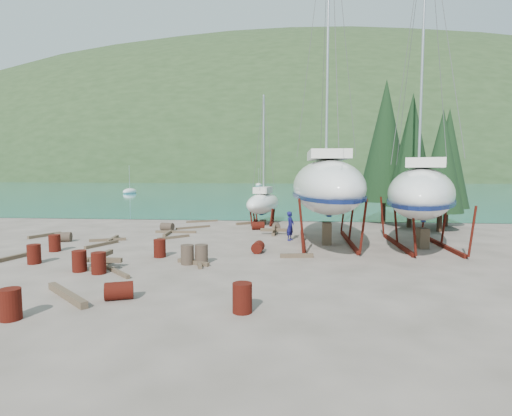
# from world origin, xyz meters

# --- Properties ---
(ground) EXTENTS (600.00, 600.00, 0.00)m
(ground) POSITION_xyz_m (0.00, 0.00, 0.00)
(ground) COLOR #5A5047
(ground) RESTS_ON ground
(bay_water) EXTENTS (700.00, 700.00, 0.00)m
(bay_water) POSITION_xyz_m (0.00, 315.00, 0.01)
(bay_water) COLOR teal
(bay_water) RESTS_ON ground
(far_hill) EXTENTS (800.00, 360.00, 110.00)m
(far_hill) POSITION_xyz_m (0.00, 320.00, 0.00)
(far_hill) COLOR #24361B
(far_hill) RESTS_ON ground
(far_house_left) EXTENTS (6.60, 5.60, 5.60)m
(far_house_left) POSITION_xyz_m (-60.00, 190.00, 2.92)
(far_house_left) COLOR beige
(far_house_left) RESTS_ON ground
(far_house_center) EXTENTS (6.60, 5.60, 5.60)m
(far_house_center) POSITION_xyz_m (-20.00, 190.00, 2.92)
(far_house_center) COLOR beige
(far_house_center) RESTS_ON ground
(far_house_right) EXTENTS (6.60, 5.60, 5.60)m
(far_house_right) POSITION_xyz_m (30.00, 190.00, 2.92)
(far_house_right) COLOR beige
(far_house_right) RESTS_ON ground
(cypress_near_right) EXTENTS (3.60, 3.60, 10.00)m
(cypress_near_right) POSITION_xyz_m (12.50, 12.00, 5.79)
(cypress_near_right) COLOR black
(cypress_near_right) RESTS_ON ground
(cypress_mid_right) EXTENTS (3.06, 3.06, 8.50)m
(cypress_mid_right) POSITION_xyz_m (14.00, 10.00, 4.92)
(cypress_mid_right) COLOR black
(cypress_mid_right) RESTS_ON ground
(cypress_back_left) EXTENTS (4.14, 4.14, 11.50)m
(cypress_back_left) POSITION_xyz_m (11.00, 14.00, 6.66)
(cypress_back_left) COLOR black
(cypress_back_left) RESTS_ON ground
(cypress_far_right) EXTENTS (3.24, 3.24, 9.00)m
(cypress_far_right) POSITION_xyz_m (15.50, 13.00, 5.21)
(cypress_far_right) COLOR black
(cypress_far_right) RESTS_ON ground
(moored_boat_left) EXTENTS (2.00, 5.00, 6.05)m
(moored_boat_left) POSITION_xyz_m (-30.00, 60.00, 0.39)
(moored_boat_left) COLOR white
(moored_boat_left) RESTS_ON ground
(moored_boat_mid) EXTENTS (2.00, 5.00, 6.05)m
(moored_boat_mid) POSITION_xyz_m (10.00, 80.00, 0.39)
(moored_boat_mid) COLOR white
(moored_boat_mid) RESTS_ON ground
(moored_boat_far) EXTENTS (2.00, 5.00, 6.05)m
(moored_boat_far) POSITION_xyz_m (-8.00, 110.00, 0.39)
(moored_boat_far) COLOR white
(moored_boat_far) RESTS_ON ground
(large_sailboat_near) EXTENTS (4.15, 13.34, 20.87)m
(large_sailboat_near) POSITION_xyz_m (5.72, 4.67, 3.36)
(large_sailboat_near) COLOR white
(large_sailboat_near) RESTS_ON ground
(large_sailboat_far) EXTENTS (6.75, 12.23, 18.57)m
(large_sailboat_far) POSITION_xyz_m (10.86, 3.96, 3.03)
(large_sailboat_far) COLOR white
(large_sailboat_far) RESTS_ON ground
(small_sailboat_shore) EXTENTS (3.20, 6.74, 10.37)m
(small_sailboat_shore) POSITION_xyz_m (1.31, 13.25, 1.72)
(small_sailboat_shore) COLOR white
(small_sailboat_shore) RESTS_ON ground
(worker) EXTENTS (0.64, 0.76, 1.77)m
(worker) POSITION_xyz_m (3.62, 5.21, 0.89)
(worker) COLOR #12114D
(worker) RESTS_ON ground
(drum_0) EXTENTS (0.58, 0.58, 0.88)m
(drum_0) POSITION_xyz_m (-7.83, -2.26, 0.44)
(drum_0) COLOR maroon
(drum_0) RESTS_ON ground
(drum_3) EXTENTS (0.58, 0.58, 0.88)m
(drum_3) POSITION_xyz_m (-3.97, -8.85, 0.44)
(drum_3) COLOR maroon
(drum_3) RESTS_ON ground
(drum_4) EXTENTS (1.00, 0.78, 0.58)m
(drum_4) POSITION_xyz_m (1.23, 9.65, 0.29)
(drum_4) COLOR maroon
(drum_4) RESTS_ON ground
(drum_5) EXTENTS (0.58, 0.58, 0.88)m
(drum_5) POSITION_xyz_m (-0.28, -1.55, 0.44)
(drum_5) COLOR #2D2823
(drum_5) RESTS_ON ground
(drum_6) EXTENTS (0.64, 0.92, 0.58)m
(drum_6) POSITION_xyz_m (2.01, 1.26, 0.29)
(drum_6) COLOR maroon
(drum_6) RESTS_ON ground
(drum_7) EXTENTS (0.58, 0.58, 0.88)m
(drum_7) POSITION_xyz_m (2.39, -7.63, 0.44)
(drum_7) COLOR maroon
(drum_7) RESTS_ON ground
(drum_8) EXTENTS (0.58, 0.58, 0.88)m
(drum_8) POSITION_xyz_m (-8.62, 0.55, 0.44)
(drum_8) COLOR maroon
(drum_8) RESTS_ON ground
(drum_9) EXTENTS (0.98, 0.75, 0.58)m
(drum_9) POSITION_xyz_m (-5.17, 8.48, 0.29)
(drum_9) COLOR #2D2823
(drum_9) RESTS_ON ground
(drum_10) EXTENTS (0.58, 0.58, 0.88)m
(drum_10) POSITION_xyz_m (-5.02, -3.42, 0.44)
(drum_10) COLOR maroon
(drum_10) RESTS_ON ground
(drum_11) EXTENTS (0.65, 0.93, 0.58)m
(drum_11) POSITION_xyz_m (2.58, 9.23, 0.29)
(drum_11) COLOR #2D2823
(drum_11) RESTS_ON ground
(drum_12) EXTENTS (1.03, 0.86, 0.58)m
(drum_12) POSITION_xyz_m (-1.74, -6.83, 0.29)
(drum_12) COLOR maroon
(drum_12) RESTS_ON ground
(drum_13) EXTENTS (0.58, 0.58, 0.88)m
(drum_13) POSITION_xyz_m (-4.04, -3.69, 0.44)
(drum_13) COLOR maroon
(drum_13) RESTS_ON ground
(drum_14) EXTENTS (0.58, 0.58, 0.88)m
(drum_14) POSITION_xyz_m (-2.65, -0.31, 0.44)
(drum_14) COLOR maroon
(drum_14) RESTS_ON ground
(drum_15) EXTENTS (0.99, 0.76, 0.58)m
(drum_15) POSITION_xyz_m (-9.89, 3.40, 0.29)
(drum_15) COLOR #2D2823
(drum_15) RESTS_ON ground
(drum_17) EXTENTS (0.58, 0.58, 0.88)m
(drum_17) POSITION_xyz_m (-0.90, -1.68, 0.44)
(drum_17) COLOR #2D2823
(drum_17) RESTS_ON ground
(timber_0) EXTENTS (2.43, 1.51, 0.14)m
(timber_0) POSITION_xyz_m (-3.88, 13.76, 0.07)
(timber_0) COLOR brown
(timber_0) RESTS_ON ground
(timber_1) EXTENTS (1.62, 0.44, 0.19)m
(timber_1) POSITION_xyz_m (4.00, 0.24, 0.10)
(timber_1) COLOR brown
(timber_1) RESTS_ON ground
(timber_2) EXTENTS (0.99, 2.19, 0.19)m
(timber_2) POSITION_xyz_m (-12.21, 5.12, 0.09)
(timber_2) COLOR brown
(timber_2) RESTS_ON ground
(timber_3) EXTENTS (2.03, 1.96, 0.15)m
(timber_3) POSITION_xyz_m (-3.46, -3.46, 0.07)
(timber_3) COLOR brown
(timber_3) RESTS_ON ground
(timber_4) EXTENTS (0.53, 2.10, 0.17)m
(timber_4) POSITION_xyz_m (-7.22, 4.27, 0.09)
(timber_4) COLOR brown
(timber_4) RESTS_ON ground
(timber_5) EXTENTS (0.98, 2.59, 0.16)m
(timber_5) POSITION_xyz_m (-0.51, -1.28, 0.08)
(timber_5) COLOR brown
(timber_5) RESTS_ON ground
(timber_6) EXTENTS (1.46, 1.27, 0.19)m
(timber_6) POSITION_xyz_m (-0.05, 12.61, 0.10)
(timber_6) COLOR brown
(timber_6) RESTS_ON ground
(timber_7) EXTENTS (1.63, 0.91, 0.17)m
(timber_7) POSITION_xyz_m (-0.64, -1.66, 0.09)
(timber_7) COLOR brown
(timber_7) RESTS_ON ground
(timber_8) EXTENTS (0.38, 1.96, 0.19)m
(timber_8) POSITION_xyz_m (-4.56, 6.65, 0.09)
(timber_8) COLOR brown
(timber_8) RESTS_ON ground
(timber_9) EXTENTS (2.20, 1.88, 0.15)m
(timber_9) POSITION_xyz_m (-3.65, 9.91, 0.08)
(timber_9) COLOR brown
(timber_9) RESTS_ON ground
(timber_10) EXTENTS (2.82, 0.26, 0.16)m
(timber_10) POSITION_xyz_m (-4.24, 7.51, 0.08)
(timber_10) COLOR brown
(timber_10) RESTS_ON ground
(timber_11) EXTENTS (1.63, 1.72, 0.15)m
(timber_11) POSITION_xyz_m (-3.69, 5.25, 0.08)
(timber_11) COLOR brown
(timber_11) RESTS_ON ground
(timber_12) EXTENTS (0.96, 2.29, 0.17)m
(timber_12) POSITION_xyz_m (-6.94, 2.33, 0.08)
(timber_12) COLOR brown
(timber_12) RESTS_ON ground
(timber_14) EXTENTS (0.66, 2.38, 0.18)m
(timber_14) POSITION_xyz_m (-9.39, -1.28, 0.09)
(timber_14) COLOR brown
(timber_14) RESTS_ON ground
(timber_16) EXTENTS (2.45, 2.14, 0.23)m
(timber_16) POSITION_xyz_m (-3.51, -6.86, 0.11)
(timber_16) COLOR brown
(timber_16) RESTS_ON ground
(timber_17) EXTENTS (1.98, 1.02, 0.16)m
(timber_17) POSITION_xyz_m (-7.35, 3.88, 0.08)
(timber_17) COLOR brown
(timber_17) RESTS_ON ground
(timber_pile_fore) EXTENTS (1.80, 1.80, 0.60)m
(timber_pile_fore) POSITION_xyz_m (-4.50, -2.50, 0.30)
(timber_pile_fore) COLOR brown
(timber_pile_fore) RESTS_ON ground
(timber_pile_aft) EXTENTS (1.80, 1.80, 0.60)m
(timber_pile_aft) POSITION_xyz_m (2.49, 7.56, 0.30)
(timber_pile_aft) COLOR brown
(timber_pile_aft) RESTS_ON ground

